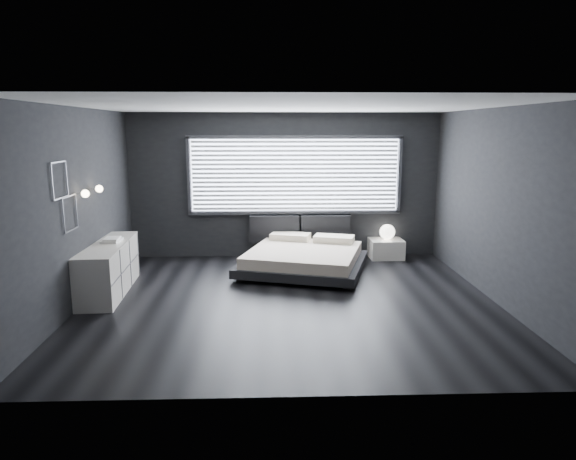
{
  "coord_description": "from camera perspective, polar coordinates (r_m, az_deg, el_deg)",
  "views": [
    {
      "loc": [
        -0.29,
        -7.21,
        2.5
      ],
      "look_at": [
        0.0,
        0.85,
        0.9
      ],
      "focal_mm": 32.0,
      "sensor_mm": 36.0,
      "label": 1
    }
  ],
  "objects": [
    {
      "name": "wall_art_upper",
      "position": [
        7.21,
        -24.03,
        5.08
      ],
      "size": [
        0.01,
        0.48,
        0.48
      ],
      "color": "#47474C",
      "rests_on": "ground"
    },
    {
      "name": "sconce_far",
      "position": [
        8.32,
        -20.26,
        4.32
      ],
      "size": [
        0.18,
        0.11,
        0.11
      ],
      "color": "silver",
      "rests_on": "ground"
    },
    {
      "name": "book_stack",
      "position": [
        8.42,
        -18.98,
        -1.04
      ],
      "size": [
        0.28,
        0.35,
        0.07
      ],
      "color": "silver",
      "rests_on": "dresser"
    },
    {
      "name": "sconce_near",
      "position": [
        7.76,
        -21.62,
        3.77
      ],
      "size": [
        0.18,
        0.11,
        0.11
      ],
      "color": "silver",
      "rests_on": "ground"
    },
    {
      "name": "dresser",
      "position": [
        8.4,
        -19.27,
        -4.02
      ],
      "size": [
        0.64,
        1.94,
        0.77
      ],
      "color": "silver",
      "rests_on": "ground"
    },
    {
      "name": "headboard",
      "position": [
        10.05,
        1.33,
        0.16
      ],
      "size": [
        1.96,
        0.16,
        0.52
      ],
      "color": "black",
      "rests_on": "ground"
    },
    {
      "name": "bed",
      "position": [
        9.1,
        1.78,
        -3.12
      ],
      "size": [
        2.52,
        2.46,
        0.53
      ],
      "color": "black",
      "rests_on": "ground"
    },
    {
      "name": "orb_lamp",
      "position": [
        10.17,
        10.97,
        -0.2
      ],
      "size": [
        0.3,
        0.3,
        0.3
      ],
      "primitive_type": "sphere",
      "color": "white",
      "rests_on": "nightstand"
    },
    {
      "name": "window",
      "position": [
        9.95,
        0.77,
        6.1
      ],
      "size": [
        4.14,
        0.09,
        1.52
      ],
      "color": "white",
      "rests_on": "ground"
    },
    {
      "name": "room",
      "position": [
        7.29,
        0.24,
        2.55
      ],
      "size": [
        6.04,
        6.0,
        2.8
      ],
      "color": "black",
      "rests_on": "ground"
    },
    {
      "name": "nightstand",
      "position": [
        10.23,
        10.82,
        -2.04
      ],
      "size": [
        0.65,
        0.54,
        0.37
      ],
      "primitive_type": "cube",
      "rotation": [
        0.0,
        0.0,
        0.02
      ],
      "color": "silver",
      "rests_on": "ground"
    },
    {
      "name": "wall_art_lower",
      "position": [
        7.49,
        -23.04,
        1.73
      ],
      "size": [
        0.01,
        0.48,
        0.48
      ],
      "color": "#47474C",
      "rests_on": "ground"
    }
  ]
}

